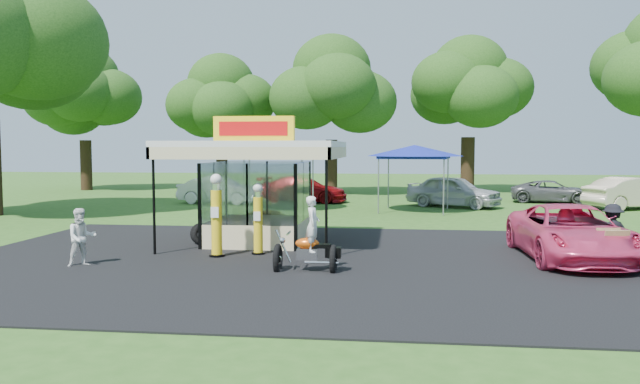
% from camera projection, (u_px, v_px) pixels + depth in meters
% --- Properties ---
extents(ground, '(120.00, 120.00, 0.00)m').
position_uv_depth(ground, '(293.00, 276.00, 15.43)').
color(ground, '#2C581B').
rests_on(ground, ground).
extents(asphalt_apron, '(20.00, 14.00, 0.04)m').
position_uv_depth(asphalt_apron, '(305.00, 261.00, 17.41)').
color(asphalt_apron, black).
rests_on(asphalt_apron, ground).
extents(gas_station_kiosk, '(5.40, 5.40, 4.18)m').
position_uv_depth(gas_station_kiosk, '(258.00, 190.00, 20.49)').
color(gas_station_kiosk, white).
rests_on(gas_station_kiosk, ground).
extents(gas_pump_left, '(0.45, 0.45, 2.43)m').
position_uv_depth(gas_pump_left, '(217.00, 218.00, 17.94)').
color(gas_pump_left, black).
rests_on(gas_pump_left, ground).
extents(gas_pump_right, '(0.40, 0.40, 2.14)m').
position_uv_depth(gas_pump_right, '(258.00, 221.00, 18.36)').
color(gas_pump_right, black).
rests_on(gas_pump_right, ground).
extents(motorcycle, '(1.72, 0.84, 2.03)m').
position_uv_depth(motorcycle, '(310.00, 242.00, 15.87)').
color(motorcycle, black).
rests_on(motorcycle, ground).
extents(spare_tires, '(0.92, 0.79, 0.74)m').
position_uv_depth(spare_tires, '(202.00, 234.00, 20.32)').
color(spare_tires, black).
rests_on(spare_tires, ground).
extents(a_frame_sign, '(0.65, 0.63, 1.11)m').
position_uv_depth(a_frame_sign, '(612.00, 251.00, 15.85)').
color(a_frame_sign, '#593819').
rests_on(a_frame_sign, ground).
extents(kiosk_car, '(2.82, 1.13, 0.96)m').
position_uv_depth(kiosk_car, '(271.00, 221.00, 22.77)').
color(kiosk_car, yellow).
rests_on(kiosk_car, ground).
extents(pink_sedan, '(2.78, 5.71, 1.56)m').
position_uv_depth(pink_sedan, '(571.00, 233.00, 17.55)').
color(pink_sedan, '#E83F72').
rests_on(pink_sedan, ground).
extents(spectator_west, '(0.97, 0.95, 1.57)m').
position_uv_depth(spectator_west, '(81.00, 238.00, 16.64)').
color(spectator_west, white).
rests_on(spectator_west, ground).
extents(spectator_east_a, '(1.16, 0.83, 1.61)m').
position_uv_depth(spectator_east_a, '(612.00, 232.00, 17.45)').
color(spectator_east_a, black).
rests_on(spectator_east_a, ground).
extents(bg_car_a, '(4.76, 2.07, 1.52)m').
position_uv_depth(bg_car_a, '(220.00, 190.00, 35.19)').
color(bg_car_a, silver).
rests_on(bg_car_a, ground).
extents(bg_car_b, '(5.39, 2.88, 1.49)m').
position_uv_depth(bg_car_b, '(303.00, 189.00, 36.14)').
color(bg_car_b, '#A20C12').
rests_on(bg_car_b, ground).
extents(bg_car_c, '(5.32, 4.13, 1.69)m').
position_uv_depth(bg_car_c, '(454.00, 191.00, 33.18)').
color(bg_car_c, '#BBBCC0').
rests_on(bg_car_c, ground).
extents(bg_car_d, '(4.92, 2.96, 1.28)m').
position_uv_depth(bg_car_d, '(553.00, 192.00, 35.79)').
color(bg_car_d, '#555557').
rests_on(bg_car_d, ground).
extents(bg_car_e, '(5.30, 3.64, 1.66)m').
position_uv_depth(bg_car_e, '(633.00, 193.00, 31.97)').
color(bg_car_e, beige).
rests_on(bg_car_e, ground).
extents(tent_west, '(4.81, 4.81, 3.36)m').
position_uv_depth(tent_west, '(277.00, 150.00, 31.98)').
color(tent_west, gray).
rests_on(tent_west, ground).
extents(tent_east, '(4.72, 4.72, 3.30)m').
position_uv_depth(tent_east, '(415.00, 151.00, 30.84)').
color(tent_east, gray).
rests_on(tent_east, ground).
extents(oak_far_a, '(8.76, 8.76, 10.38)m').
position_uv_depth(oak_far_a, '(84.00, 101.00, 46.01)').
color(oak_far_a, black).
rests_on(oak_far_a, ground).
extents(oak_far_b, '(8.03, 8.03, 9.58)m').
position_uv_depth(oak_far_b, '(221.00, 106.00, 44.19)').
color(oak_far_b, black).
rests_on(oak_far_b, ground).
extents(oak_far_c, '(8.86, 8.86, 10.44)m').
position_uv_depth(oak_far_c, '(332.00, 96.00, 41.60)').
color(oak_far_c, black).
rests_on(oak_far_c, ground).
extents(oak_far_d, '(9.10, 9.10, 10.84)m').
position_uv_depth(oak_far_d, '(469.00, 95.00, 44.28)').
color(oak_far_d, black).
rests_on(oak_far_d, ground).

